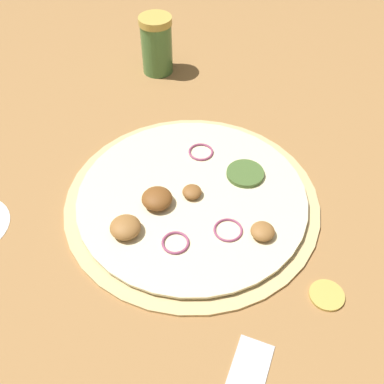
{
  "coord_description": "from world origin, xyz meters",
  "views": [
    {
      "loc": [
        0.39,
        -0.04,
        0.45
      ],
      "look_at": [
        0.0,
        0.0,
        0.02
      ],
      "focal_mm": 42.0,
      "sensor_mm": 36.0,
      "label": 1
    }
  ],
  "objects": [
    {
      "name": "ground_plane",
      "position": [
        0.0,
        0.0,
        0.0
      ],
      "size": [
        3.0,
        3.0,
        0.0
      ],
      "primitive_type": "plane",
      "color": "#9E703F"
    },
    {
      "name": "pizza",
      "position": [
        0.0,
        -0.0,
        0.01
      ],
      "size": [
        0.34,
        0.34,
        0.03
      ],
      "color": "#D6B77A",
      "rests_on": "ground_plane"
    },
    {
      "name": "spice_jar",
      "position": [
        -0.32,
        -0.03,
        0.05
      ],
      "size": [
        0.06,
        0.06,
        0.1
      ],
      "color": "#4C7F42",
      "rests_on": "ground_plane"
    },
    {
      "name": "loose_cap",
      "position": [
        0.16,
        0.13,
        0.0
      ],
      "size": [
        0.04,
        0.04,
        0.01
      ],
      "color": "gold",
      "rests_on": "ground_plane"
    }
  ]
}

